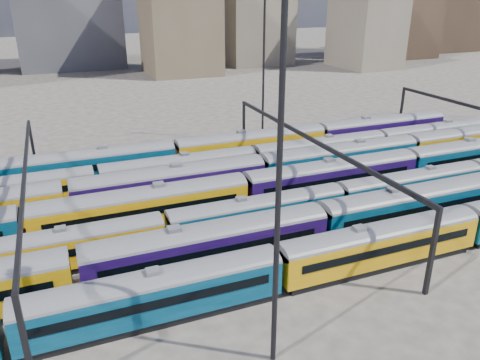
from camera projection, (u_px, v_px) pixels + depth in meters
name	position (u px, v px, depth m)	size (l,w,h in m)	color
ground	(229.00, 215.00, 52.76)	(500.00, 500.00, 0.00)	#403B36
rake_0	(380.00, 241.00, 41.94)	(101.91, 2.99, 5.03)	black
rake_1	(209.00, 242.00, 41.14)	(157.58, 3.29, 5.55)	black
rake_2	(56.00, 246.00, 41.27)	(135.80, 2.84, 4.77)	black
rake_3	(245.00, 188.00, 52.31)	(136.46, 3.33, 5.62)	black
rake_4	(340.00, 157.00, 62.05)	(160.28, 3.35, 5.65)	black
rake_5	(254.00, 157.00, 62.92)	(122.60, 2.99, 5.03)	black
rake_6	(87.00, 163.00, 59.84)	(113.94, 3.33, 5.63)	black
gantry_1	(26.00, 184.00, 43.32)	(0.35, 40.35, 8.03)	black
gantry_2	(310.00, 147.00, 53.65)	(0.35, 40.35, 8.03)	black
mast_2	(279.00, 168.00, 26.86)	(1.40, 0.50, 25.60)	black
mast_3	(264.00, 56.00, 73.33)	(1.40, 0.50, 25.60)	black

